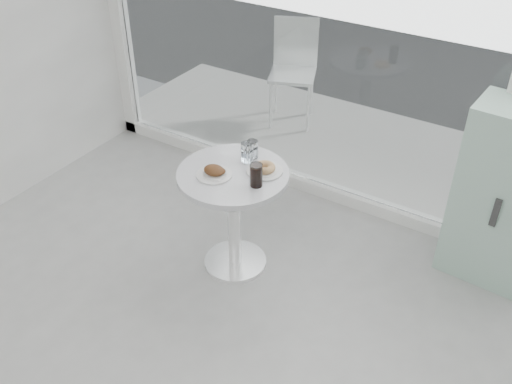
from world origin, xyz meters
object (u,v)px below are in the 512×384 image
Objects in this scene: main_table at (234,200)px; water_tumbler_b at (247,153)px; mint_cabinet at (503,197)px; patio_chair at (294,65)px; plate_fritter at (215,172)px; cola_glass at (256,175)px; water_tumbler_a at (252,150)px; plate_donut at (265,169)px.

main_table is 0.32m from water_tumbler_b.
patio_chair is (-2.20, 1.20, -0.02)m from mint_cabinet.
water_tumbler_b reaches higher than main_table.
plate_fritter is 1.50× the size of cola_glass.
cola_glass is (-1.30, -0.92, 0.22)m from mint_cabinet.
cola_glass is at bearing -89.20° from patio_chair.
water_tumbler_b is (0.08, 0.25, 0.03)m from plate_fritter.
water_tumbler_a reaches higher than plate_fritter.
mint_cabinet is 1.54m from plate_donut.
water_tumbler_a is 0.80× the size of cola_glass.
cola_glass reaches higher than water_tumbler_b.
main_table is 5.86× the size of water_tumbler_b.
plate_donut is (0.87, -1.96, 0.18)m from patio_chair.
plate_fritter is 0.32m from plate_donut.
mint_cabinet is (1.50, 0.87, 0.07)m from main_table.
plate_fritter is at bearing -104.23° from water_tumbler_a.
mint_cabinet reaches higher than plate_donut.
patio_chair is 1.99m from water_tumbler_a.
patio_chair is at bearing 108.67° from main_table.
plate_fritter is (-0.08, -0.09, 0.25)m from main_table.
plate_fritter is at bearing -170.31° from cola_glass.
patio_chair reaches higher than plate_fritter.
main_table is 0.36m from cola_glass.
water_tumbler_a is (0.08, 0.32, 0.03)m from plate_fritter.
main_table is at bearing -145.11° from plate_donut.
main_table is at bearing -91.20° from water_tumbler_a.
patio_chair is 7.47× the size of water_tumbler_b.
mint_cabinet reaches higher than cola_glass.
mint_cabinet is at bearing 23.49° from water_tumbler_a.
main_table is at bearing -90.97° from water_tumbler_b.
water_tumbler_b is (0.00, 0.16, 0.28)m from main_table.
patio_chair is 2.31m from cola_glass.
mint_cabinet is 8.25× the size of cola_glass.
mint_cabinet is 2.50m from patio_chair.
plate_fritter is 0.27m from water_tumbler_b.
plate_fritter is at bearing -96.19° from patio_chair.
patio_chair is at bearing 113.88° from plate_donut.
patio_chair reaches higher than main_table.
mint_cabinet is 1.67m from water_tumbler_b.
patio_chair is 4.20× the size of plate_donut.
plate_donut is at bearing -34.04° from water_tumbler_a.
plate_donut is at bearing -146.85° from mint_cabinet.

